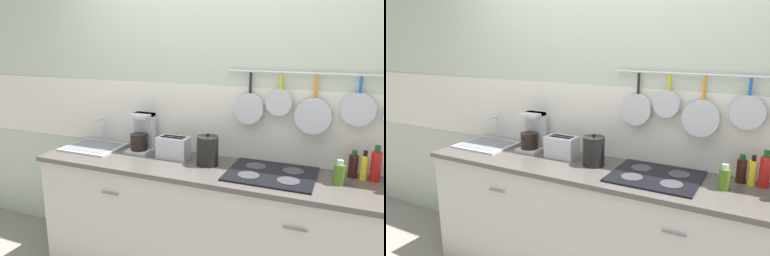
{
  "view_description": "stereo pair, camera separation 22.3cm",
  "coord_description": "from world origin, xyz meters",
  "views": [
    {
      "loc": [
        0.88,
        -2.32,
        1.81
      ],
      "look_at": [
        -0.13,
        0.0,
        1.2
      ],
      "focal_mm": 35.0,
      "sensor_mm": 36.0,
      "label": 1
    },
    {
      "loc": [
        1.08,
        -2.22,
        1.81
      ],
      "look_at": [
        -0.13,
        0.0,
        1.2
      ],
      "focal_mm": 35.0,
      "sensor_mm": 36.0,
      "label": 2
    }
  ],
  "objects": [
    {
      "name": "bottle_dish_soap",
      "position": [
        0.92,
        0.2,
        1.0
      ],
      "size": [
        0.06,
        0.06,
        0.18
      ],
      "color": "#33140F",
      "rests_on": "countertop"
    },
    {
      "name": "bottle_cooking_wine",
      "position": [
        0.85,
        0.03,
        0.99
      ],
      "size": [
        0.07,
        0.07,
        0.16
      ],
      "color": "#4C721E",
      "rests_on": "countertop"
    },
    {
      "name": "countertop",
      "position": [
        0.0,
        0.0,
        0.91
      ],
      "size": [
        2.61,
        0.58,
        0.03
      ],
      "color": "#4C4742",
      "rests_on": "cabinet_base"
    },
    {
      "name": "coffee_maker",
      "position": [
        -0.63,
        0.17,
        1.05
      ],
      "size": [
        0.18,
        0.21,
        0.3
      ],
      "color": "#B7BABF",
      "rests_on": "countertop"
    },
    {
      "name": "sink_basin",
      "position": [
        -1.04,
        0.09,
        0.94
      ],
      "size": [
        0.45,
        0.38,
        0.24
      ],
      "color": "#B7BABF",
      "rests_on": "countertop"
    },
    {
      "name": "cabinet_base",
      "position": [
        0.0,
        -0.0,
        0.44
      ],
      "size": [
        2.57,
        0.56,
        0.89
      ],
      "color": "#B7B2A8",
      "rests_on": "ground_plane"
    },
    {
      "name": "cooktop",
      "position": [
        0.43,
        0.03,
        0.93
      ],
      "size": [
        0.57,
        0.48,
        0.01
      ],
      "color": "black",
      "rests_on": "countertop"
    },
    {
      "name": "kettle",
      "position": [
        -0.03,
        0.06,
        1.03
      ],
      "size": [
        0.15,
        0.15,
        0.23
      ],
      "color": "black",
      "rests_on": "countertop"
    },
    {
      "name": "bottle_hot_sauce",
      "position": [
        1.05,
        0.19,
        1.03
      ],
      "size": [
        0.06,
        0.06,
        0.23
      ],
      "color": "red",
      "rests_on": "countertop"
    },
    {
      "name": "bottle_vinegar",
      "position": [
        0.99,
        0.18,
        1.01
      ],
      "size": [
        0.05,
        0.05,
        0.19
      ],
      "color": "yellow",
      "rests_on": "countertop"
    },
    {
      "name": "toaster",
      "position": [
        -0.32,
        0.1,
        1.0
      ],
      "size": [
        0.25,
        0.14,
        0.17
      ],
      "color": "#B7BABF",
      "rests_on": "countertop"
    },
    {
      "name": "wall_back",
      "position": [
        0.01,
        0.33,
        1.28
      ],
      "size": [
        7.2,
        0.15,
        2.6
      ],
      "color": "#B2BCA8",
      "rests_on": "ground_plane"
    }
  ]
}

